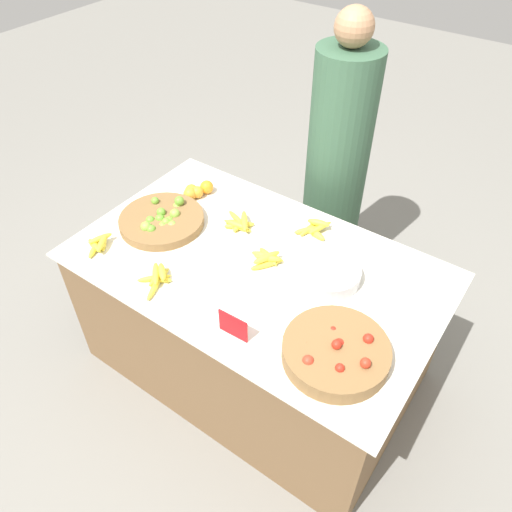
{
  "coord_description": "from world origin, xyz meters",
  "views": [
    {
      "loc": [
        0.97,
        -1.38,
        2.39
      ],
      "look_at": [
        0.0,
        0.0,
        0.83
      ],
      "focal_mm": 35.0,
      "sensor_mm": 36.0,
      "label": 1
    }
  ],
  "objects_px": {
    "lime_bowl": "(162,220)",
    "vendor_person": "(336,173)",
    "metal_bowl": "(329,274)",
    "tomato_basket": "(336,352)",
    "price_sign": "(233,326)"
  },
  "relations": [
    {
      "from": "price_sign",
      "to": "vendor_person",
      "type": "xyz_separation_m",
      "value": [
        -0.23,
        1.29,
        -0.06
      ]
    },
    {
      "from": "lime_bowl",
      "to": "metal_bowl",
      "type": "distance_m",
      "value": 0.9
    },
    {
      "from": "lime_bowl",
      "to": "vendor_person",
      "type": "distance_m",
      "value": 1.05
    },
    {
      "from": "lime_bowl",
      "to": "price_sign",
      "type": "relative_size",
      "value": 3.16
    },
    {
      "from": "tomato_basket",
      "to": "price_sign",
      "type": "height_order",
      "value": "price_sign"
    },
    {
      "from": "metal_bowl",
      "to": "vendor_person",
      "type": "distance_m",
      "value": 0.88
    },
    {
      "from": "lime_bowl",
      "to": "vendor_person",
      "type": "relative_size",
      "value": 0.25
    },
    {
      "from": "metal_bowl",
      "to": "price_sign",
      "type": "bearing_deg",
      "value": -107.37
    },
    {
      "from": "tomato_basket",
      "to": "price_sign",
      "type": "xyz_separation_m",
      "value": [
        -0.39,
        -0.14,
        0.02
      ]
    },
    {
      "from": "lime_bowl",
      "to": "tomato_basket",
      "type": "distance_m",
      "value": 1.14
    },
    {
      "from": "tomato_basket",
      "to": "vendor_person",
      "type": "relative_size",
      "value": 0.25
    },
    {
      "from": "tomato_basket",
      "to": "price_sign",
      "type": "relative_size",
      "value": 3.07
    },
    {
      "from": "metal_bowl",
      "to": "vendor_person",
      "type": "xyz_separation_m",
      "value": [
        -0.39,
        0.79,
        -0.04
      ]
    },
    {
      "from": "lime_bowl",
      "to": "price_sign",
      "type": "distance_m",
      "value": 0.81
    },
    {
      "from": "lime_bowl",
      "to": "metal_bowl",
      "type": "relative_size",
      "value": 1.51
    }
  ]
}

